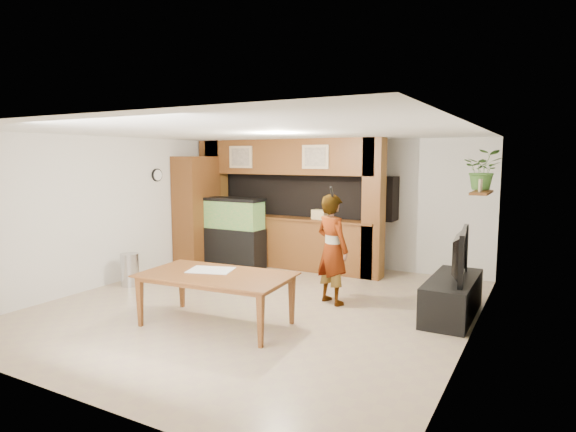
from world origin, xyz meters
The scene contains 20 objects.
floor centered at (0.00, 0.00, 0.00)m, with size 6.50×6.50×0.00m, color tan.
ceiling centered at (0.00, 0.00, 2.60)m, with size 6.50×6.50×0.00m, color white.
wall_back centered at (0.00, 3.25, 1.30)m, with size 6.00×6.00×0.00m, color beige.
wall_left centered at (-3.00, 0.00, 1.30)m, with size 6.50×6.50×0.00m, color beige.
wall_right centered at (3.00, 0.00, 1.30)m, with size 6.50×6.50×0.00m, color beige.
partition centered at (-0.95, 2.64, 1.31)m, with size 4.20×0.99×2.60m.
wall_clock centered at (-2.97, 1.00, 1.90)m, with size 0.05×0.25×0.25m.
wall_shelf centered at (2.85, 1.95, 1.70)m, with size 0.25×0.90×0.04m, color brown.
pantry_cabinet centered at (-2.70, 1.85, 1.13)m, with size 0.57×0.93×2.26m, color brown.
trash_can centered at (-2.60, -0.11, 0.29)m, with size 0.31×0.31×0.57m, color #B2B2B7.
aquarium centered at (-1.84, 1.95, 0.70)m, with size 1.29×0.48×1.43m.
tv_stand centered at (2.65, 0.92, 0.27)m, with size 0.60×1.64×0.55m, color black.
television centered at (2.65, 0.92, 0.90)m, with size 1.22×0.16×0.70m, color black.
photo_frame centered at (2.85, 1.76, 1.82)m, with size 0.03×0.14×0.19m, color tan.
potted_plant centered at (2.82, 2.26, 2.04)m, with size 0.58×0.50×0.64m, color #3D6C2B.
person centered at (0.91, 0.66, 0.85)m, with size 0.62×0.40×1.69m, color tan.
microphone centered at (0.96, 0.50, 1.74)m, with size 0.04×0.04×0.16m, color black.
dining_table centered at (-0.04, -1.04, 0.35)m, with size 2.00×1.11×0.70m, color brown.
newspaper_a centered at (-0.23, -0.87, 0.71)m, with size 0.59×0.43×0.01m, color silver.
counter_box centered at (-0.14, 2.45, 1.13)m, with size 0.28×0.19×0.19m, color tan.
Camera 1 is at (3.80, -6.00, 2.23)m, focal length 30.00 mm.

